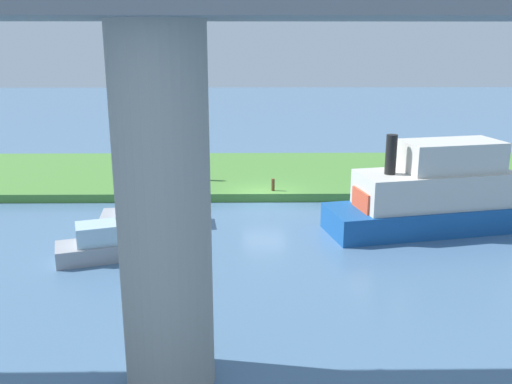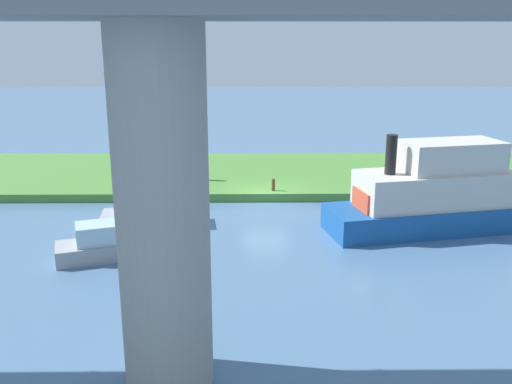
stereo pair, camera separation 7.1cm
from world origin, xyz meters
TOP-DOWN VIEW (x-y plane):
  - ground_plane at (0.00, 0.00)m, footprint 160.00×160.00m
  - grassy_bank at (0.00, -6.00)m, footprint 80.00×12.00m
  - bridge_pylon at (3.09, 17.32)m, footprint 2.39×2.39m
  - person_on_bank at (3.78, -3.31)m, footprint 0.48×0.48m
  - mooring_post at (-0.49, -0.74)m, footprint 0.20×0.20m
  - pontoon_yellow at (-7.95, 4.82)m, footprint 9.89×5.01m
  - motorboat_white at (6.00, 4.12)m, footprint 5.11×2.36m
  - houseboat_blue at (6.97, 8.30)m, footprint 5.00×3.06m
  - marker_buoy at (3.04, 10.62)m, footprint 0.50×0.50m

SIDE VIEW (x-z plane):
  - ground_plane at x=0.00m, z-range 0.00..0.00m
  - grassy_bank at x=0.00m, z-range 0.00..0.50m
  - marker_buoy at x=3.04m, z-range 0.00..0.50m
  - houseboat_blue at x=6.97m, z-range -0.22..1.35m
  - motorboat_white at x=6.00m, z-range -0.23..1.41m
  - mooring_post at x=-0.49m, z-range 0.50..1.22m
  - person_on_bank at x=3.78m, z-range 0.51..1.90m
  - pontoon_yellow at x=-7.95m, z-range -0.63..4.20m
  - bridge_pylon at x=3.09m, z-range 0.00..9.57m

